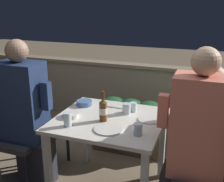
% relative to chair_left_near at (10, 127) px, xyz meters
% --- Properties ---
extents(parapet_wall, '(9.00, 0.18, 0.82)m').
position_rel_chair_left_near_xyz_m(parapet_wall, '(0.93, 1.68, -0.11)').
color(parapet_wall, gray).
rests_on(parapet_wall, ground_plane).
extents(dining_table, '(0.88, 0.81, 0.71)m').
position_rel_chair_left_near_xyz_m(dining_table, '(0.93, 0.13, 0.07)').
color(dining_table, silver).
rests_on(dining_table, ground_plane).
extents(planter_hedge, '(0.77, 0.47, 0.59)m').
position_rel_chair_left_near_xyz_m(planter_hedge, '(0.87, 0.92, -0.20)').
color(planter_hedge, brown).
rests_on(planter_hedge, ground_plane).
extents(chair_left_near, '(0.42, 0.42, 0.89)m').
position_rel_chair_left_near_xyz_m(chair_left_near, '(0.00, 0.00, 0.00)').
color(chair_left_near, '#333338').
rests_on(chair_left_near, ground_plane).
extents(person_navy_jumper, '(0.48, 0.26, 1.34)m').
position_rel_chair_left_near_xyz_m(person_navy_jumper, '(0.19, -0.00, 0.14)').
color(person_navy_jumper, '#282833').
rests_on(person_navy_jumper, ground_plane).
extents(chair_left_far, '(0.42, 0.42, 0.89)m').
position_rel_chair_left_near_xyz_m(chair_left_far, '(0.06, 0.26, 0.00)').
color(chair_left_far, '#333338').
rests_on(chair_left_far, ground_plane).
extents(chair_right_near, '(0.42, 0.42, 0.89)m').
position_rel_chair_left_near_xyz_m(chair_right_near, '(1.80, -0.03, 0.00)').
color(chair_right_near, '#333338').
rests_on(chair_right_near, ground_plane).
extents(person_coral_top, '(0.47, 0.26, 1.36)m').
position_rel_chair_left_near_xyz_m(person_coral_top, '(1.61, -0.03, 0.16)').
color(person_coral_top, '#282833').
rests_on(person_coral_top, ground_plane).
extents(person_white_polo, '(0.47, 0.26, 1.19)m').
position_rel_chair_left_near_xyz_m(person_white_polo, '(1.66, 0.24, 0.07)').
color(person_white_polo, '#282833').
rests_on(person_white_polo, ground_plane).
extents(beer_bottle, '(0.06, 0.06, 0.25)m').
position_rel_chair_left_near_xyz_m(beer_bottle, '(0.89, 0.07, 0.27)').
color(beer_bottle, brown).
rests_on(beer_bottle, dining_table).
extents(plate_0, '(0.22, 0.22, 0.01)m').
position_rel_chair_left_near_xyz_m(plate_0, '(0.99, -0.08, 0.18)').
color(plate_0, silver).
rests_on(plate_0, dining_table).
extents(plate_1, '(0.19, 0.19, 0.01)m').
position_rel_chair_left_near_xyz_m(plate_1, '(1.24, 0.21, 0.18)').
color(plate_1, silver).
rests_on(plate_1, dining_table).
extents(bowl_0, '(0.14, 0.14, 0.03)m').
position_rel_chair_left_near_xyz_m(bowl_0, '(0.61, 0.04, 0.19)').
color(bowl_0, silver).
rests_on(bowl_0, dining_table).
extents(bowl_1, '(0.15, 0.15, 0.05)m').
position_rel_chair_left_near_xyz_m(bowl_1, '(0.60, 0.33, 0.20)').
color(bowl_1, '#4C709E').
rests_on(bowl_1, dining_table).
extents(glass_cup_0, '(0.07, 0.07, 0.09)m').
position_rel_chair_left_near_xyz_m(glass_cup_0, '(1.03, 0.27, 0.22)').
color(glass_cup_0, silver).
rests_on(glass_cup_0, dining_table).
extents(glass_cup_1, '(0.06, 0.06, 0.11)m').
position_rel_chair_left_near_xyz_m(glass_cup_1, '(0.67, -0.12, 0.23)').
color(glass_cup_1, silver).
rests_on(glass_cup_1, dining_table).
extents(glass_cup_2, '(0.06, 0.06, 0.08)m').
position_rel_chair_left_near_xyz_m(glass_cup_2, '(1.07, 0.34, 0.22)').
color(glass_cup_2, silver).
rests_on(glass_cup_2, dining_table).
extents(glass_cup_3, '(0.07, 0.07, 0.09)m').
position_rel_chair_left_near_xyz_m(glass_cup_3, '(1.22, -0.08, 0.22)').
color(glass_cup_3, silver).
rests_on(glass_cup_3, dining_table).
extents(fork_0, '(0.17, 0.03, 0.01)m').
position_rel_chair_left_near_xyz_m(fork_0, '(0.88, 0.37, 0.18)').
color(fork_0, silver).
rests_on(fork_0, dining_table).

